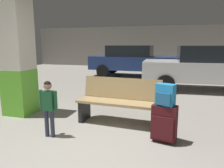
% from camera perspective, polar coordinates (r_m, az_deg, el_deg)
% --- Properties ---
extents(ground_plane, '(18.00, 18.00, 0.10)m').
position_cam_1_polar(ground_plane, '(6.60, 5.17, -3.58)').
color(ground_plane, gray).
extents(garage_back_wall, '(18.00, 0.12, 2.80)m').
position_cam_1_polar(garage_back_wall, '(15.20, 11.68, 9.62)').
color(garage_back_wall, gray).
rests_on(garage_back_wall, ground_plane).
extents(structural_pillar, '(0.57, 0.57, 2.62)m').
position_cam_1_polar(structural_pillar, '(5.13, -23.88, 6.87)').
color(structural_pillar, '#66C633').
rests_on(structural_pillar, ground_plane).
extents(bench, '(1.63, 0.64, 0.89)m').
position_cam_1_polar(bench, '(4.21, 1.85, -4.66)').
color(bench, tan).
rests_on(bench, ground_plane).
extents(suitcase, '(0.41, 0.30, 0.60)m').
position_cam_1_polar(suitcase, '(3.54, 13.69, -9.99)').
color(suitcase, '#471419').
rests_on(suitcase, ground_plane).
extents(backpack_bright, '(0.32, 0.27, 0.34)m').
position_cam_1_polar(backpack_bright, '(3.41, 13.99, -2.87)').
color(backpack_bright, '#268CD8').
rests_on(backpack_bright, suitcase).
extents(child, '(0.32, 0.19, 0.96)m').
position_cam_1_polar(child, '(3.71, -16.54, -4.84)').
color(child, '#33384C').
rests_on(child, ground_plane).
extents(parked_car_near, '(4.18, 1.95, 1.51)m').
position_cam_1_polar(parked_car_near, '(7.92, 23.86, 4.18)').
color(parked_car_near, silver).
rests_on(parked_car_near, ground_plane).
extents(parked_car_far, '(4.13, 1.85, 1.51)m').
position_cam_1_polar(parked_car_far, '(10.68, 5.41, 6.39)').
color(parked_car_far, navy).
rests_on(parked_car_far, ground_plane).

